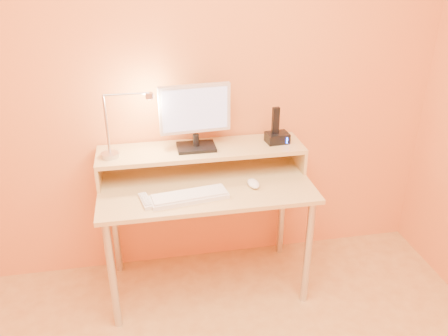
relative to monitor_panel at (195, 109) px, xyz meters
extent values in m
cube|color=#DE8846|center=(0.03, 0.16, 0.13)|extent=(3.00, 0.04, 2.50)
cylinder|color=silver|center=(-0.52, -0.41, -0.77)|extent=(0.04, 0.04, 0.69)
cylinder|color=silver|center=(0.58, -0.41, -0.77)|extent=(0.04, 0.04, 0.69)
cylinder|color=silver|center=(-0.52, 0.09, -0.77)|extent=(0.04, 0.04, 0.69)
cylinder|color=silver|center=(0.58, 0.09, -0.77)|extent=(0.04, 0.04, 0.69)
cube|color=tan|center=(0.03, -0.16, -0.41)|extent=(1.20, 0.60, 0.02)
cube|color=tan|center=(-0.56, -0.01, -0.33)|extent=(0.02, 0.30, 0.14)
cube|color=tan|center=(0.62, -0.01, -0.33)|extent=(0.02, 0.30, 0.14)
cube|color=tan|center=(0.03, -0.01, -0.25)|extent=(1.20, 0.30, 0.02)
cube|color=black|center=(0.00, -0.01, -0.23)|extent=(0.22, 0.16, 0.02)
cylinder|color=black|center=(0.00, -0.01, -0.19)|extent=(0.04, 0.04, 0.07)
cube|color=silver|center=(0.00, 0.00, 0.00)|extent=(0.41, 0.07, 0.28)
cube|color=black|center=(0.00, 0.02, 0.00)|extent=(0.36, 0.04, 0.23)
cube|color=#AAADD9|center=(0.00, -0.02, 0.00)|extent=(0.37, 0.03, 0.24)
cylinder|color=silver|center=(-0.49, -0.04, -0.23)|extent=(0.10, 0.10, 0.02)
cylinder|color=silver|center=(-0.49, -0.04, -0.05)|extent=(0.01, 0.01, 0.33)
cylinder|color=silver|center=(-0.37, -0.04, 0.12)|extent=(0.24, 0.01, 0.01)
cylinder|color=silver|center=(-0.25, -0.04, 0.10)|extent=(0.04, 0.04, 0.03)
cylinder|color=#FFEAC6|center=(-0.25, -0.04, 0.09)|extent=(0.03, 0.03, 0.00)
cube|color=black|center=(0.49, -0.01, -0.21)|extent=(0.14, 0.11, 0.06)
cube|color=black|center=(0.47, -0.01, -0.10)|extent=(0.04, 0.03, 0.16)
cube|color=blue|center=(0.53, -0.06, -0.21)|extent=(0.01, 0.00, 0.04)
cube|color=silver|center=(-0.08, -0.31, -0.39)|extent=(0.43, 0.19, 0.02)
ellipsoid|color=white|center=(0.29, -0.24, -0.38)|extent=(0.07, 0.12, 0.04)
cube|color=silver|center=(-0.31, -0.30, -0.39)|extent=(0.07, 0.17, 0.02)
camera|label=1|loc=(-0.29, -2.43, 0.82)|focal=36.63mm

